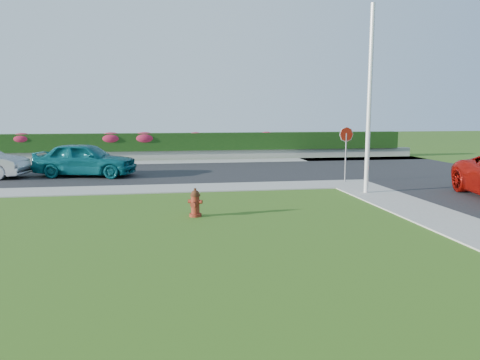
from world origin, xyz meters
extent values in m
plane|color=black|center=(0.00, 0.00, 0.00)|extent=(120.00, 120.00, 0.00)
cube|color=black|center=(-5.00, 14.00, 0.02)|extent=(26.00, 8.00, 0.04)
cube|color=gray|center=(-6.00, 9.00, 0.02)|extent=(24.00, 2.00, 0.04)
cube|color=gray|center=(7.00, 9.00, 0.02)|extent=(2.00, 2.00, 0.04)
cube|color=gray|center=(-1.00, 19.00, 0.02)|extent=(34.00, 2.00, 0.04)
cube|color=gray|center=(-1.00, 20.50, 0.30)|extent=(34.00, 0.40, 0.60)
cube|color=black|center=(-1.00, 20.60, 1.15)|extent=(32.00, 0.90, 1.10)
cylinder|color=#570E0D|center=(0.15, 3.91, 0.04)|extent=(0.36, 0.36, 0.08)
cylinder|color=#570E0D|center=(0.15, 3.91, 0.36)|extent=(0.24, 0.24, 0.54)
cylinder|color=black|center=(0.15, 3.91, 0.63)|extent=(0.29, 0.29, 0.05)
sphere|color=black|center=(0.15, 3.91, 0.66)|extent=(0.24, 0.24, 0.24)
cylinder|color=black|center=(0.15, 3.91, 0.79)|extent=(0.07, 0.07, 0.07)
cylinder|color=#570E0D|center=(0.01, 3.97, 0.44)|extent=(0.14, 0.15, 0.12)
cylinder|color=#570E0D|center=(0.29, 3.85, 0.44)|extent=(0.14, 0.15, 0.12)
cylinder|color=#570E0D|center=(0.08, 3.77, 0.38)|extent=(0.19, 0.18, 0.16)
imported|color=#0D5A63|center=(-4.33, 13.11, 0.83)|extent=(4.95, 2.90, 1.58)
cylinder|color=silver|center=(6.70, 6.78, 3.42)|extent=(0.16, 0.16, 6.84)
cylinder|color=slate|center=(7.00, 9.57, 1.06)|extent=(0.06, 0.06, 2.12)
cylinder|color=#B31F0B|center=(7.00, 9.57, 2.07)|extent=(0.61, 0.11, 0.62)
cylinder|color=white|center=(7.00, 9.57, 2.07)|extent=(0.65, 0.10, 0.65)
ellipsoid|color=#BA1F3F|center=(-9.11, 20.50, 1.43)|extent=(1.36, 0.88, 0.68)
ellipsoid|color=#BA1F3F|center=(-3.91, 20.50, 1.41)|extent=(1.48, 0.95, 0.74)
ellipsoid|color=#BA1F3F|center=(-1.87, 20.50, 1.40)|extent=(1.51, 0.97, 0.75)
ellipsoid|color=#BA1F3F|center=(1.32, 20.50, 1.50)|extent=(1.03, 0.66, 0.51)
ellipsoid|color=#BA1F3F|center=(5.96, 20.50, 1.50)|extent=(1.01, 0.65, 0.50)
camera|label=1|loc=(-0.73, -9.44, 3.00)|focal=35.00mm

